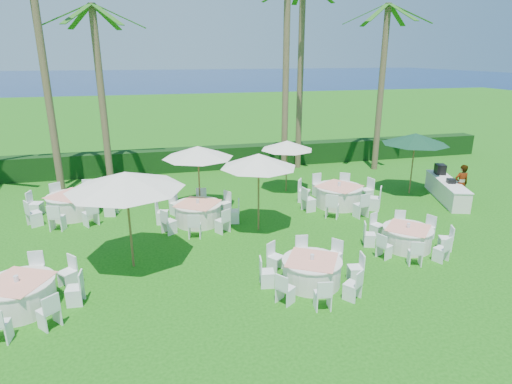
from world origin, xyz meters
TOP-DOWN VIEW (x-y plane):
  - ground at (0.00, 0.00)m, footprint 120.00×120.00m
  - hedge at (0.00, 12.00)m, footprint 34.00×1.00m
  - ocean at (0.00, 102.00)m, footprint 260.00×260.00m
  - banquet_table_a at (-6.33, -0.55)m, footprint 3.04×3.04m
  - banquet_table_b at (1.16, -1.16)m, footprint 2.90×2.90m
  - banquet_table_c at (5.04, 0.24)m, footprint 2.72×2.72m
  - banquet_table_d at (-6.00, 6.09)m, footprint 3.41×3.41m
  - banquet_table_e at (-1.34, 4.10)m, footprint 3.12×3.12m
  - banquet_table_f at (4.60, 4.60)m, footprint 3.42×3.42m
  - umbrella_a at (-3.65, 1.10)m, footprint 3.35×3.35m
  - umbrella_b at (0.70, 2.89)m, footprint 2.69×2.69m
  - umbrella_c at (-1.10, 5.41)m, footprint 2.80×2.80m
  - umbrella_d at (3.10, 7.06)m, footprint 2.39×2.39m
  - umbrella_green at (8.48, 5.34)m, footprint 2.91×2.91m
  - buffet_table at (9.54, 4.22)m, footprint 1.90×3.73m
  - staff_person at (9.79, 3.68)m, footprint 0.65×0.46m
  - palm_a at (-6.97, 9.29)m, footprint 4.41×4.05m
  - palm_b at (-4.86, 9.89)m, footprint 4.41×4.07m
  - palm_c at (3.87, 9.79)m, footprint 4.40×4.01m
  - palm_d at (5.10, 11.09)m, footprint 4.17×4.40m
  - palm_e at (9.10, 9.69)m, footprint 4.15×4.40m

SIDE VIEW (x-z plane):
  - ground at x=0.00m, z-range 0.00..0.00m
  - ocean at x=0.00m, z-range 0.00..0.00m
  - banquet_table_c at x=5.04m, z-range -0.06..0.80m
  - banquet_table_b at x=1.16m, z-range -0.06..0.83m
  - banquet_table_a at x=-6.33m, z-range -0.06..0.86m
  - banquet_table_e at x=-1.34m, z-range -0.06..0.88m
  - banquet_table_d at x=-6.00m, z-range -0.06..0.96m
  - banquet_table_f at x=4.60m, z-range -0.06..0.96m
  - buffet_table at x=9.54m, z-range -0.20..1.11m
  - hedge at x=0.00m, z-range 0.00..1.20m
  - staff_person at x=9.79m, z-range 0.00..1.68m
  - umbrella_d at x=3.10m, z-range 0.98..3.35m
  - umbrella_c at x=-1.10m, z-range 1.10..3.77m
  - umbrella_green at x=8.48m, z-range 1.14..3.91m
  - umbrella_b at x=0.70m, z-range 1.17..3.99m
  - umbrella_a at x=-3.65m, z-range 1.21..4.15m
  - palm_b at x=-4.86m, z-range 0.45..8.62m
  - palm_e at x=9.10m, z-range 0.45..8.97m
  - palm_d at x=5.10m, z-range 0.47..10.12m
  - palm_c at x=3.87m, z-range 0.47..10.35m
  - palm_a at x=-6.97m, z-range 0.47..10.81m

